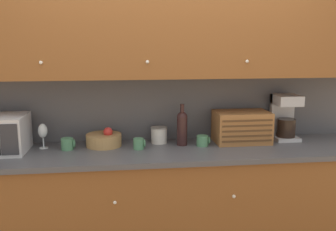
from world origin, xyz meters
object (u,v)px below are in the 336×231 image
bread_box (241,127)px  coffee_maker (285,117)px  mug (68,144)px  mug_blue_second (139,144)px  wine_bottle (182,127)px  wine_glass (43,132)px  storage_canister (159,135)px  fruit_basket (104,140)px  mug_patterned_third (203,141)px

bread_box → coffee_maker: coffee_maker is taller
mug → mug_blue_second: 0.56m
wine_bottle → bread_box: 0.52m
wine_glass → storage_canister: wine_glass is taller
fruit_basket → coffee_maker: coffee_maker is taller
wine_glass → mug_patterned_third: 1.28m
mug → wine_bottle: 0.92m
fruit_basket → coffee_maker: size_ratio=0.73×
bread_box → wine_bottle: bearing=-176.5°
wine_glass → wine_bottle: bearing=-2.2°
fruit_basket → wine_bottle: bearing=-4.7°
mug → mug_blue_second: mug is taller
mug → fruit_basket: (0.28, 0.07, 0.01)m
storage_canister → wine_bottle: 0.22m
wine_glass → fruit_basket: size_ratio=0.70×
fruit_basket → mug_patterned_third: fruit_basket is taller
fruit_basket → storage_canister: fruit_basket is taller
storage_canister → bread_box: bread_box is taller
mug_patterned_third → fruit_basket: bearing=173.0°
mug_blue_second → fruit_basket: bearing=154.6°
mug → fruit_basket: size_ratio=0.38×
wine_bottle → coffee_maker: bearing=5.4°
wine_bottle → mug_patterned_third: bearing=-15.8°
wine_glass → mug_blue_second: 0.77m
fruit_basket → mug_blue_second: (0.28, -0.13, -0.01)m
mug → coffee_maker: (1.84, 0.11, 0.15)m
fruit_basket → mug_blue_second: bearing=-25.4°
mug_blue_second → mug_patterned_third: bearing=3.6°
mug_patterned_third → wine_bottle: bearing=164.2°
fruit_basket → bread_box: (1.15, -0.02, 0.08)m
mug → mug_blue_second: bearing=-5.8°
wine_glass → coffee_maker: coffee_maker is taller
wine_glass → mug: (0.20, -0.07, -0.09)m
wine_bottle → mug: bearing=-178.6°
mug_blue_second → mug_patterned_third: (0.52, 0.03, -0.00)m
fruit_basket → bread_box: 1.15m
wine_glass → mug: size_ratio=1.86×
wine_glass → mug_blue_second: wine_glass is taller
mug → mug_patterned_third: 1.08m
storage_canister → wine_bottle: bearing=-26.9°
wine_glass → fruit_basket: (0.48, 0.01, -0.08)m
mug_blue_second → wine_glass: bearing=170.8°
storage_canister → mug_patterned_third: 0.37m
fruit_basket → bread_box: size_ratio=0.63×
fruit_basket → bread_box: bread_box is taller
bread_box → mug_blue_second: bearing=-172.8°
wine_glass → storage_canister: size_ratio=1.43×
wine_glass → wine_bottle: 1.11m
mug → coffee_maker: coffee_maker is taller
mug → coffee_maker: bearing=3.4°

